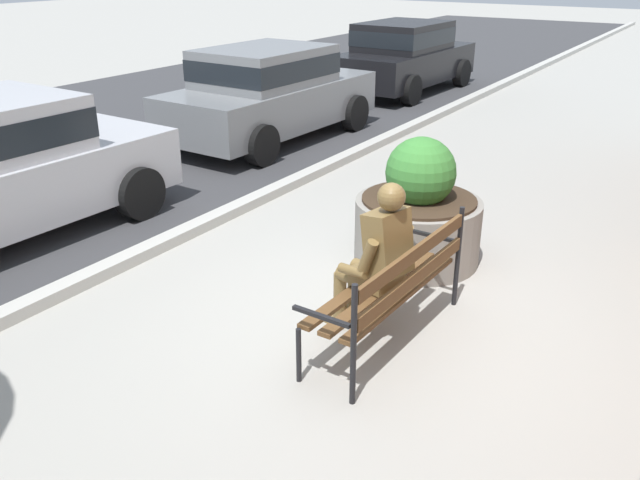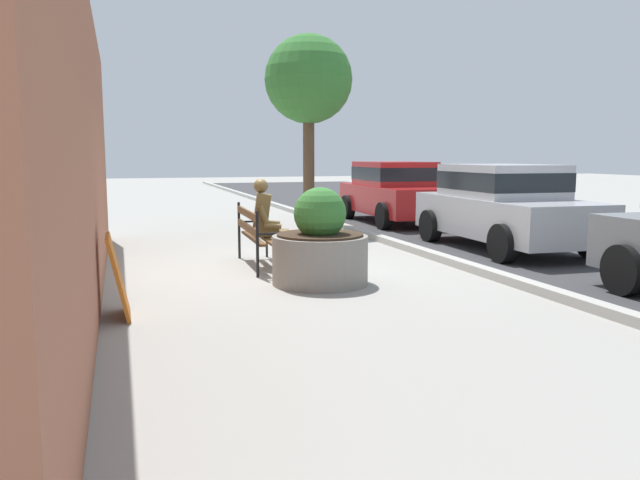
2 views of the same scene
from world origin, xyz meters
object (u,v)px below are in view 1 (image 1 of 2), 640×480
bronze_statue_seated (374,261)px  parked_car_grey (269,91)px  park_bench (395,283)px  parked_car_black (405,55)px  concrete_planter (418,216)px

bronze_statue_seated → parked_car_grey: 6.49m
bronze_statue_seated → park_bench: bearing=-100.5°
park_bench → parked_car_black: parked_car_black is taller
concrete_planter → park_bench: bearing=-161.7°
bronze_statue_seated → parked_car_grey: (4.65, 4.52, 0.17)m
bronze_statue_seated → parked_car_grey: bearing=44.1°
parked_car_grey → parked_car_black: same height
park_bench → parked_car_grey: bearing=45.2°
bronze_statue_seated → concrete_planter: bronze_statue_seated is taller
parked_car_grey → park_bench: bearing=-134.8°
bronze_statue_seated → parked_car_black: size_ratio=0.33×
concrete_planter → bronze_statue_seated: bearing=-168.5°
park_bench → bronze_statue_seated: bearing=79.5°
park_bench → bronze_statue_seated: 0.24m
parked_car_black → parked_car_grey: bearing=180.0°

